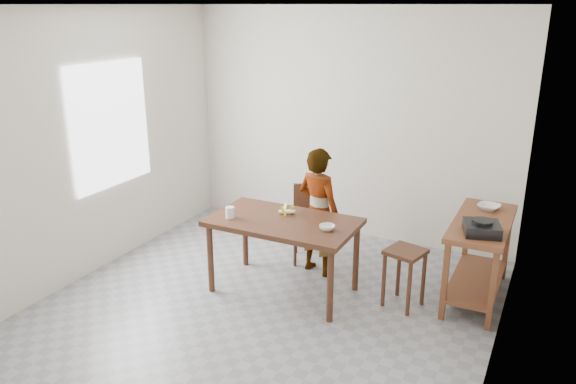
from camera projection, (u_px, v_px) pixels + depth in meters
The scene contains 17 objects.
floor at pixel (269, 305), 5.34m from camera, with size 4.00×4.00×0.04m, color gray.
ceiling at pixel (266, 2), 4.46m from camera, with size 4.00×4.00×0.04m, color white.
wall_back at pixel (349, 125), 6.61m from camera, with size 4.00×0.04×2.70m, color beige.
wall_front at pixel (98, 255), 3.19m from camera, with size 4.00×0.04×2.70m, color beige.
wall_left at pixel (95, 143), 5.76m from camera, with size 0.04×4.00×2.70m, color beige.
wall_right at pixel (513, 202), 4.04m from camera, with size 0.04×4.00×2.70m, color beige.
window_pane at pixel (111, 125), 5.86m from camera, with size 0.02×1.10×1.30m, color white.
dining_table at pixel (283, 256), 5.46m from camera, with size 1.40×0.80×0.75m, color #422315, non-canonical shape.
prep_counter at pixel (478, 260), 5.32m from camera, with size 0.50×1.20×0.80m, color brown, non-canonical shape.
child at pixel (319, 212), 5.77m from camera, with size 0.49×0.32×1.35m, color silver.
dining_chair at pixel (311, 225), 6.13m from camera, with size 0.40×0.40×0.83m, color #422315, non-canonical shape.
stool at pixel (404, 278), 5.22m from camera, with size 0.32×0.32×0.57m, color #422315, non-canonical shape.
glass_tumbler at pixel (230, 212), 5.38m from camera, with size 0.09×0.09×0.11m, color white.
small_bowl at pixel (327, 227), 5.10m from camera, with size 0.15×0.15×0.05m, color silver.
banana at pixel (287, 211), 5.48m from camera, with size 0.18×0.13×0.07m, color yellow, non-canonical shape.
serving_bowl at pixel (489, 207), 5.46m from camera, with size 0.21×0.21×0.05m, color silver.
gas_burner at pixel (482, 228), 4.88m from camera, with size 0.30×0.30×0.10m, color black.
Camera 1 is at (2.27, -4.14, 2.70)m, focal length 35.00 mm.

